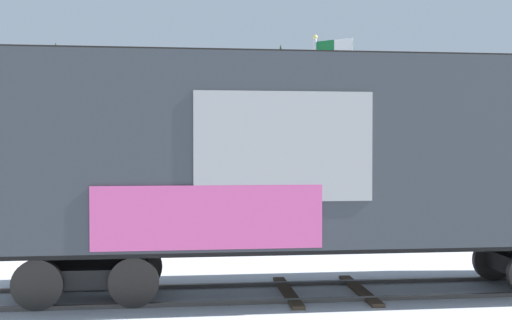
{
  "coord_description": "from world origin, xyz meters",
  "views": [
    {
      "loc": [
        -2.03,
        -11.81,
        2.94
      ],
      "look_at": [
        0.17,
        1.69,
        2.64
      ],
      "focal_mm": 42.85,
      "sensor_mm": 36.0,
      "label": 1
    }
  ],
  "objects": [
    {
      "name": "flagpole",
      "position": [
        4.24,
        10.75,
        4.76
      ],
      "size": [
        1.25,
        1.18,
        7.23
      ],
      "color": "silver",
      "rests_on": "ground_plane"
    },
    {
      "name": "parked_car_blue",
      "position": [
        2.61,
        6.44,
        0.78
      ],
      "size": [
        4.27,
        1.93,
        1.5
      ],
      "color": "navy",
      "rests_on": "ground_plane"
    },
    {
      "name": "ground_plane",
      "position": [
        0.0,
        0.0,
        0.0
      ],
      "size": [
        260.0,
        260.0,
        0.0
      ],
      "primitive_type": "plane",
      "color": "silver"
    },
    {
      "name": "parked_car_red",
      "position": [
        -4.0,
        6.16,
        0.85
      ],
      "size": [
        4.3,
        2.42,
        1.69
      ],
      "color": "#B21E1E",
      "rests_on": "ground_plane"
    },
    {
      "name": "freight_car",
      "position": [
        1.4,
        -0.0,
        2.77
      ],
      "size": [
        14.34,
        3.75,
        4.83
      ],
      "color": "#33383D",
      "rests_on": "ground_plane"
    },
    {
      "name": "hillside",
      "position": [
        0.07,
        71.43,
        5.34
      ],
      "size": [
        128.01,
        40.55,
        15.43
      ],
      "color": "gray",
      "rests_on": "ground_plane"
    },
    {
      "name": "track",
      "position": [
        0.65,
        0.04,
        0.04
      ],
      "size": [
        60.0,
        4.57,
        0.08
      ],
      "color": "#4C4742",
      "rests_on": "ground_plane"
    }
  ]
}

